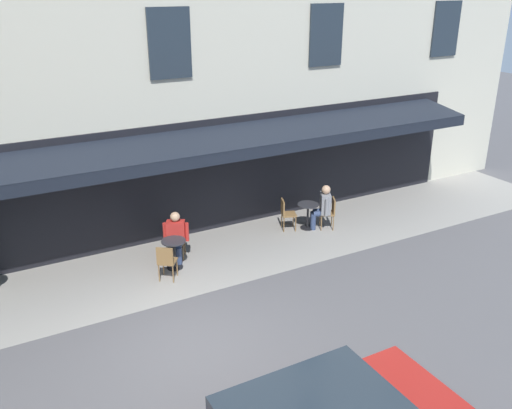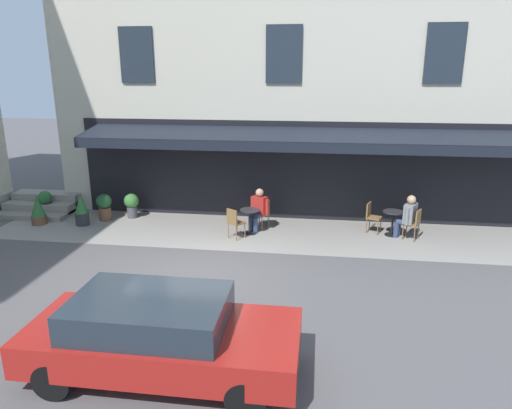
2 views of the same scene
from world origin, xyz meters
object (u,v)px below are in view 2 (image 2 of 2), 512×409
parked_car_red (160,334)px  cafe_table_mid_terrace (393,220)px  seated_companion_in_red (258,208)px  cafe_chair_wicker_back_row (262,211)px  potted_plant_entrance_left (46,202)px  potted_plant_under_sign (104,206)px  cafe_chair_wicker_by_window (372,215)px  cafe_chair_wicker_corner_left (234,221)px  seated_patron_in_grey (407,215)px  cafe_table_near_entrance (250,218)px  potted_plant_mid_terrace (38,210)px  potted_plant_by_steps (132,204)px  cafe_chair_wicker_under_awning (414,222)px  potted_plant_entrance_right (81,210)px

parked_car_red → cafe_table_mid_terrace: bearing=-122.7°
cafe_table_mid_terrace → seated_companion_in_red: seated_companion_in_red is taller
parked_car_red → cafe_chair_wicker_back_row: bearing=-95.6°
cafe_chair_wicker_back_row → parked_car_red: 7.39m
parked_car_red → potted_plant_entrance_left: bearing=-49.0°
potted_plant_under_sign → parked_car_red: parked_car_red is taller
cafe_table_mid_terrace → cafe_chair_wicker_by_window: (0.59, -0.22, 0.06)m
cafe_chair_wicker_corner_left → potted_plant_under_sign: bearing=-14.2°
seated_patron_in_grey → potted_plant_entrance_left: 11.81m
cafe_table_near_entrance → potted_plant_mid_terrace: size_ratio=0.81×
seated_patron_in_grey → potted_plant_by_steps: 8.74m
potted_plant_by_steps → seated_companion_in_red: bearing=171.5°
potted_plant_mid_terrace → potted_plant_under_sign: potted_plant_mid_terrace is taller
cafe_chair_wicker_back_row → cafe_table_mid_terrace: size_ratio=1.21×
seated_companion_in_red → seated_patron_in_grey: bearing=178.0°
cafe_chair_wicker_under_awning → potted_plant_mid_terrace: size_ratio=0.99×
cafe_table_mid_terrace → potted_plant_mid_terrace: 11.02m
parked_car_red → cafe_table_near_entrance: bearing=-93.5°
cafe_chair_wicker_by_window → potted_plant_entrance_left: 10.83m
potted_plant_entrance_left → potted_plant_by_steps: (-3.08, 0.00, 0.07)m
potted_plant_mid_terrace → potted_plant_under_sign: bearing=-160.6°
cafe_table_near_entrance → potted_plant_entrance_right: bearing=-0.8°
cafe_chair_wicker_back_row → cafe_chair_wicker_by_window: (-3.31, -0.07, 0.00)m
cafe_table_mid_terrace → parked_car_red: parked_car_red is taller
cafe_chair_wicker_by_window → seated_patron_in_grey: size_ratio=0.69×
potted_plant_entrance_left → potted_plant_entrance_right: potted_plant_entrance_right is taller
cafe_table_near_entrance → seated_patron_in_grey: 4.58m
seated_patron_in_grey → cafe_table_mid_terrace: bearing=-28.0°
cafe_table_near_entrance → cafe_chair_wicker_by_window: 3.67m
cafe_chair_wicker_by_window → potted_plant_by_steps: cafe_chair_wicker_by_window is taller
cafe_table_near_entrance → potted_plant_entrance_right: potted_plant_entrance_right is taller
cafe_chair_wicker_under_awning → seated_companion_in_red: 4.57m
cafe_chair_wicker_under_awning → parked_car_red: parked_car_red is taller
cafe_table_near_entrance → potted_plant_entrance_left: size_ratio=0.93×
cafe_table_mid_terrace → seated_patron_in_grey: seated_patron_in_grey is taller
potted_plant_entrance_left → potted_plant_entrance_right: (-1.81, 0.94, 0.08)m
potted_plant_entrance_right → potted_plant_by_steps: size_ratio=1.22×
potted_plant_entrance_left → parked_car_red: size_ratio=0.19×
cafe_table_mid_terrace → cafe_chair_wicker_by_window: 0.63m
seated_patron_in_grey → cafe_chair_wicker_back_row: bearing=-4.6°
cafe_chair_wicker_corner_left → seated_companion_in_red: seated_companion_in_red is taller
seated_companion_in_red → potted_plant_entrance_left: seated_companion_in_red is taller
potted_plant_entrance_left → potted_plant_under_sign: 2.34m
cafe_table_near_entrance → seated_companion_in_red: bearing=-118.1°
cafe_table_mid_terrace → potted_plant_by_steps: potted_plant_by_steps is taller
potted_plant_by_steps → potted_plant_mid_terrace: bearing=21.4°
cafe_chair_wicker_back_row → cafe_table_mid_terrace: cafe_chair_wicker_back_row is taller
potted_plant_by_steps → potted_plant_entrance_left: bearing=-0.0°
potted_plant_under_sign → cafe_chair_wicker_under_awning: bearing=176.9°
cafe_chair_wicker_corner_left → potted_plant_entrance_left: size_ratio=1.13×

